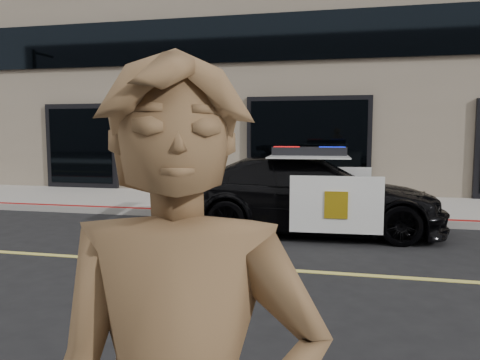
# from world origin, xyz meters

# --- Properties ---
(ground) EXTENTS (120.00, 120.00, 0.00)m
(ground) POSITION_xyz_m (0.00, 0.00, 0.00)
(ground) COLOR black
(ground) RESTS_ON ground
(sidewalk_n) EXTENTS (60.00, 3.50, 0.15)m
(sidewalk_n) POSITION_xyz_m (0.00, 5.25, 0.07)
(sidewalk_n) COLOR gray
(sidewalk_n) RESTS_ON ground
(building_n) EXTENTS (60.00, 7.00, 12.00)m
(building_n) POSITION_xyz_m (0.00, 10.50, 6.00)
(building_n) COLOR #756856
(building_n) RESTS_ON ground
(police_car) EXTENTS (2.53, 5.13, 1.62)m
(police_car) POSITION_xyz_m (-0.63, 2.56, 0.72)
(police_car) COLOR black
(police_car) RESTS_ON ground
(fire_hydrant) EXTENTS (0.38, 0.53, 0.85)m
(fire_hydrant) POSITION_xyz_m (-3.12, 4.11, 0.55)
(fire_hydrant) COLOR silver
(fire_hydrant) RESTS_ON sidewalk_n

